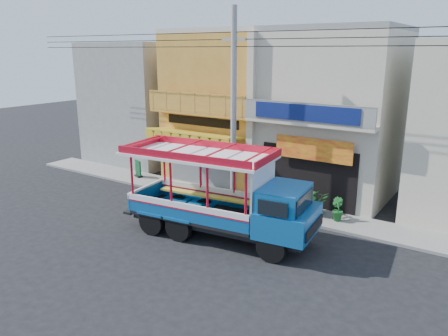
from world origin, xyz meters
name	(u,v)px	position (x,y,z in m)	size (l,w,h in m)	color
ground	(210,234)	(0.00, 0.00, 0.00)	(90.00, 90.00, 0.00)	black
sidewalk	(259,204)	(0.00, 4.00, 0.06)	(30.00, 2.00, 0.12)	slate
shophouse_left	(233,105)	(-4.00, 7.96, 4.11)	(6.00, 7.50, 8.24)	#C17A2B
shophouse_right	(334,113)	(2.00, 7.96, 4.11)	(6.00, 6.75, 8.24)	beige
party_pilaster	(251,118)	(-1.00, 4.85, 4.00)	(0.35, 0.30, 8.00)	beige
filler_building_left	(144,103)	(-11.00, 8.00, 3.80)	(6.00, 6.00, 7.60)	gray
utility_pole	(236,100)	(-0.85, 3.30, 5.03)	(28.00, 0.26, 9.00)	gray
songthaew_truck	(232,198)	(1.00, 0.05, 1.72)	(7.87, 3.28, 3.57)	black
green_sign	(138,170)	(-7.98, 4.14, 0.52)	(0.61, 0.46, 0.95)	black
potted_plant_a	(316,203)	(2.83, 4.10, 0.67)	(0.98, 0.85, 1.09)	#195920
potted_plant_b	(337,209)	(3.81, 3.98, 0.62)	(0.55, 0.44, 0.99)	#195920
potted_plant_c	(315,201)	(2.63, 4.42, 0.64)	(0.58, 0.58, 1.03)	#195920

